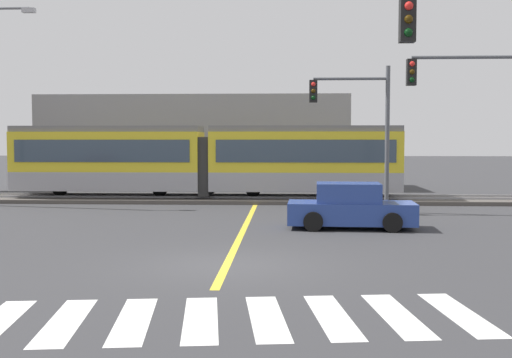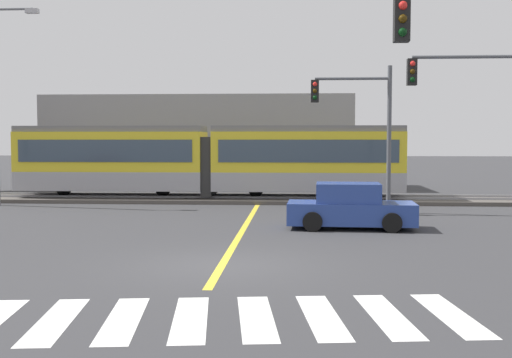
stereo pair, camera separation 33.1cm
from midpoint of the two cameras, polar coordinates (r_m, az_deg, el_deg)
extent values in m
plane|color=#333335|center=(15.28, -2.42, -7.66)|extent=(200.00, 200.00, 0.00)
cube|color=#4C4742|center=(30.98, 0.67, -1.79)|extent=(120.00, 4.00, 0.18)
cube|color=#939399|center=(30.25, 0.60, -1.65)|extent=(120.00, 0.08, 0.10)
cube|color=#939399|center=(31.69, 0.74, -1.41)|extent=(120.00, 0.08, 0.10)
cube|color=#9E9EA3|center=(32.10, -12.32, -0.09)|extent=(9.00, 2.60, 0.90)
cube|color=yellow|center=(32.05, -12.35, 2.41)|extent=(9.00, 2.60, 1.90)
cube|color=#384756|center=(30.78, -13.03, 2.45)|extent=(8.28, 0.04, 1.04)
cube|color=slate|center=(32.05, -12.38, 4.36)|extent=(9.00, 2.39, 0.28)
cylinder|color=black|center=(31.55, -7.98, -0.92)|extent=(0.70, 0.20, 0.70)
cylinder|color=black|center=(32.90, -16.46, -0.85)|extent=(0.70, 0.20, 0.70)
cube|color=#9E9EA3|center=(30.88, 4.89, -0.16)|extent=(9.00, 2.60, 0.90)
cube|color=yellow|center=(30.82, 4.90, 2.44)|extent=(9.00, 2.60, 1.90)
cube|color=#384756|center=(29.50, 4.96, 2.49)|extent=(8.28, 0.04, 1.04)
cube|color=slate|center=(30.82, 4.91, 4.46)|extent=(9.00, 2.39, 0.28)
cylinder|color=black|center=(31.07, 9.45, -1.00)|extent=(0.70, 0.20, 0.70)
cylinder|color=black|center=(30.96, 0.30, -0.97)|extent=(0.70, 0.20, 0.70)
cube|color=#2D2D2D|center=(31.10, -3.89, 1.16)|extent=(0.50, 2.34, 2.80)
cube|color=silver|center=(11.19, -16.56, -11.97)|extent=(0.89, 2.85, 0.01)
cube|color=silver|center=(11.00, -10.85, -12.17)|extent=(0.89, 2.85, 0.01)
cube|color=silver|center=(10.91, -4.98, -12.25)|extent=(0.89, 2.85, 0.01)
cube|color=silver|center=(10.93, 0.93, -12.20)|extent=(0.89, 2.85, 0.01)
cube|color=silver|center=(11.06, 6.75, -12.03)|extent=(0.89, 2.85, 0.01)
cube|color=silver|center=(11.30, 12.38, -11.76)|extent=(0.89, 2.85, 0.01)
cube|color=silver|center=(11.63, 17.71, -11.39)|extent=(0.89, 2.85, 0.01)
cube|color=gold|center=(20.86, -0.78, -4.63)|extent=(0.20, 16.43, 0.01)
cube|color=#284293|center=(21.62, 8.88, -3.01)|extent=(4.27, 1.88, 0.72)
cube|color=#284293|center=(21.55, 8.63, -1.21)|extent=(2.16, 1.61, 0.64)
cube|color=#384756|center=(21.62, 11.28, -1.22)|extent=(0.16, 1.43, 0.52)
cube|color=#384756|center=(22.33, 8.54, -1.04)|extent=(1.79, 0.12, 0.48)
cylinder|color=black|center=(22.58, 11.97, -3.27)|extent=(0.65, 0.25, 0.64)
cylinder|color=black|center=(20.90, 12.44, -3.82)|extent=(0.65, 0.25, 0.64)
cylinder|color=black|center=(22.46, 5.55, -3.24)|extent=(0.65, 0.25, 0.64)
cylinder|color=black|center=(20.78, 5.50, -3.80)|extent=(0.65, 0.25, 0.64)
cube|color=black|center=(14.03, 13.50, 13.57)|extent=(0.32, 0.28, 0.90)
sphere|color=red|center=(13.93, 13.63, 14.77)|extent=(0.18, 0.18, 0.18)
sphere|color=#3A2706|center=(13.88, 13.61, 13.68)|extent=(0.18, 0.18, 0.18)
sphere|color=black|center=(13.84, 13.59, 12.58)|extent=(0.18, 0.18, 0.18)
cylinder|color=#515459|center=(26.51, 12.09, 3.45)|extent=(0.18, 0.18, 5.93)
cylinder|color=#515459|center=(26.45, 8.91, 8.81)|extent=(3.00, 0.12, 0.12)
cube|color=black|center=(26.31, 5.62, 7.77)|extent=(0.32, 0.28, 0.90)
sphere|color=red|center=(26.18, 5.63, 8.39)|extent=(0.18, 0.18, 0.18)
sphere|color=#3A2706|center=(26.16, 5.63, 7.80)|extent=(0.18, 0.18, 0.18)
sphere|color=black|center=(26.14, 5.62, 7.21)|extent=(0.18, 0.18, 0.18)
cylinder|color=#515459|center=(23.29, 19.04, 10.23)|extent=(4.00, 0.12, 0.12)
cube|color=black|center=(22.79, 14.10, 9.21)|extent=(0.32, 0.28, 0.90)
sphere|color=red|center=(22.68, 14.18, 9.92)|extent=(0.18, 0.18, 0.18)
sphere|color=#3A2706|center=(22.65, 14.17, 9.24)|extent=(0.18, 0.18, 0.18)
sphere|color=black|center=(22.62, 14.16, 8.56)|extent=(0.18, 0.18, 0.18)
cylinder|color=slate|center=(31.08, -20.52, 13.97)|extent=(1.75, 0.12, 0.12)
cube|color=#B2B2B7|center=(30.73, -18.98, 13.94)|extent=(0.56, 0.28, 0.20)
cube|color=gray|center=(40.28, -4.64, 3.29)|extent=(18.52, 6.00, 5.59)
camera|label=1|loc=(0.17, -89.57, 0.03)|focal=45.00mm
camera|label=2|loc=(0.17, 90.43, -0.03)|focal=45.00mm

